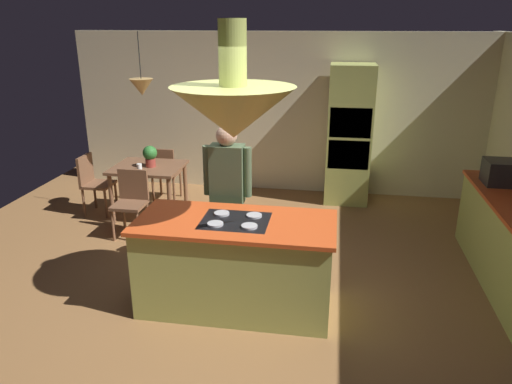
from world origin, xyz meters
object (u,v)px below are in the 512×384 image
at_px(kitchen_island, 236,264).
at_px(oven_tower, 349,135).
at_px(potted_plant_on_table, 150,155).
at_px(chair_by_back_wall, 164,170).
at_px(chair_facing_island, 131,198).
at_px(microwave_on_counter, 506,173).
at_px(cup_on_table, 139,167).
at_px(chair_at_corner, 93,180).
at_px(dining_table, 148,174).
at_px(person_at_island, 228,190).

relative_size(kitchen_island, oven_tower, 0.90).
bearing_deg(potted_plant_on_table, oven_tower, 22.96).
bearing_deg(chair_by_back_wall, chair_facing_island, 90.00).
bearing_deg(microwave_on_counter, potted_plant_on_table, 173.48).
distance_m(chair_by_back_wall, potted_plant_on_table, 0.78).
bearing_deg(cup_on_table, chair_at_corner, 165.85).
relative_size(chair_by_back_wall, microwave_on_counter, 1.89).
xyz_separation_m(chair_facing_island, chair_by_back_wall, (0.00, 1.27, 0.00)).
bearing_deg(potted_plant_on_table, kitchen_island, -51.62).
xyz_separation_m(chair_facing_island, cup_on_table, (-0.04, 0.43, 0.30)).
xyz_separation_m(kitchen_island, dining_table, (-1.70, 2.10, 0.18)).
relative_size(dining_table, chair_at_corner, 1.11).
distance_m(dining_table, microwave_on_counter, 4.59).
bearing_deg(chair_at_corner, chair_facing_island, -126.47).
bearing_deg(microwave_on_counter, dining_table, 173.30).
xyz_separation_m(oven_tower, person_at_island, (-1.33, -2.53, -0.09)).
distance_m(oven_tower, microwave_on_counter, 2.42).
distance_m(chair_by_back_wall, microwave_on_counter, 4.72).
bearing_deg(oven_tower, chair_by_back_wall, -169.73).
height_order(dining_table, potted_plant_on_table, potted_plant_on_table).
xyz_separation_m(kitchen_island, chair_at_corner, (-2.56, 2.10, 0.04)).
bearing_deg(kitchen_island, cup_on_table, 132.56).
relative_size(dining_table, chair_facing_island, 1.11).
height_order(cup_on_table, microwave_on_counter, microwave_on_counter).
bearing_deg(chair_facing_island, microwave_on_counter, 1.29).
xyz_separation_m(cup_on_table, microwave_on_counter, (4.58, -0.33, 0.25)).
bearing_deg(cup_on_table, microwave_on_counter, -4.08).
xyz_separation_m(chair_at_corner, microwave_on_counter, (5.40, -0.53, 0.55)).
relative_size(potted_plant_on_table, microwave_on_counter, 0.65).
bearing_deg(cup_on_table, person_at_island, -38.07).
bearing_deg(kitchen_island, chair_at_corner, 140.64).
relative_size(chair_facing_island, potted_plant_on_table, 2.90).
height_order(kitchen_island, chair_at_corner, kitchen_island).
relative_size(potted_plant_on_table, cup_on_table, 3.33).
bearing_deg(chair_by_back_wall, person_at_island, 125.98).
relative_size(kitchen_island, dining_table, 1.97).
distance_m(person_at_island, potted_plant_on_table, 1.97).
bearing_deg(cup_on_table, chair_facing_island, -84.94).
bearing_deg(dining_table, oven_tower, 22.21).
distance_m(dining_table, chair_at_corner, 0.87).
distance_m(chair_at_corner, microwave_on_counter, 5.45).
height_order(oven_tower, dining_table, oven_tower).
relative_size(person_at_island, microwave_on_counter, 3.65).
distance_m(chair_at_corner, cup_on_table, 0.90).
distance_m(person_at_island, chair_by_back_wall, 2.54).
xyz_separation_m(chair_by_back_wall, cup_on_table, (-0.04, -0.84, 0.30)).
height_order(kitchen_island, cup_on_table, kitchen_island).
distance_m(chair_by_back_wall, cup_on_table, 0.90).
height_order(person_at_island, microwave_on_counter, person_at_island).
relative_size(chair_at_corner, microwave_on_counter, 1.89).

